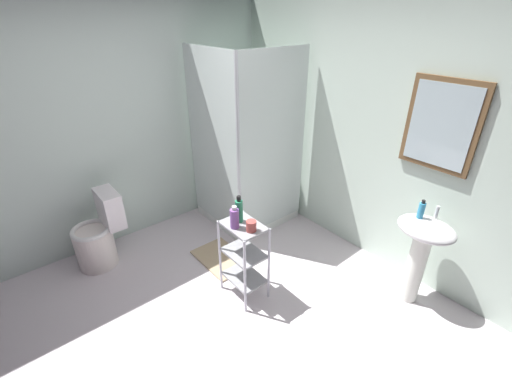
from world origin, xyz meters
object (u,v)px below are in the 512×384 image
Objects in this scene: conditioner_bottle_purple at (235,218)px; body_wash_bottle_green at (239,211)px; toilet at (99,236)px; storage_cart at (244,254)px; rinse_cup at (251,226)px; hand_soap_bottle at (421,210)px; bath_mat at (221,258)px; shower_stall at (246,186)px; pedestal_sink at (422,245)px.

conditioner_bottle_purple is 0.82× the size of body_wash_bottle_green.
conditioner_bottle_purple is at bearing 31.69° from toilet.
storage_cart is at bearing -6.67° from body_wash_bottle_green.
rinse_cup reaches higher than storage_cart.
hand_soap_bottle is 0.27× the size of bath_mat.
rinse_cup is 1.01m from bath_mat.
conditioner_bottle_purple is at bearing -149.43° from rinse_cup.
shower_stall is at bearing 138.17° from conditioner_bottle_purple.
storage_cart is 8.26× the size of rinse_cup.
rinse_cup reaches higher than bath_mat.
rinse_cup is at bearing -125.98° from hand_soap_bottle.
toilet is at bearing -148.41° from rinse_cup.
bath_mat is at bearing -146.88° from pedestal_sink.
pedestal_sink is at bearing 47.88° from storage_cart.
hand_soap_bottle is 1.50m from conditioner_bottle_purple.
conditioner_bottle_purple is 0.15m from rinse_cup.
storage_cart is at bearing -132.12° from pedestal_sink.
pedestal_sink is at bearing 9.52° from shower_stall.
rinse_cup reaches higher than pedestal_sink.
pedestal_sink is 1.07× the size of toilet.
hand_soap_bottle is at bearing 51.85° from conditioner_bottle_purple.
toilet is at bearing -146.25° from storage_cart.
hand_soap_bottle is 1.37m from rinse_cup.
storage_cart is 1.23× the size of bath_mat.
body_wash_bottle_green is (-0.05, 0.08, 0.02)m from conditioner_bottle_purple.
storage_cart is at bearing 77.81° from conditioner_bottle_purple.
pedestal_sink is (1.94, 0.33, 0.12)m from shower_stall.
hand_soap_bottle is 0.82× the size of conditioner_bottle_purple.
conditioner_bottle_purple is (1.25, 0.77, 0.51)m from toilet.
conditioner_bottle_purple is at bearing -102.19° from storage_cart.
shower_stall is at bearing 139.58° from body_wash_bottle_green.
toilet is 2.97m from hand_soap_bottle.
rinse_cup is at bearing -35.89° from shower_stall.
storage_cart is 3.77× the size of conditioner_bottle_purple.
bath_mat is at bearing -57.23° from shower_stall.
pedestal_sink is 1.42m from rinse_cup.
rinse_cup is at bearing -128.85° from pedestal_sink.
conditioner_bottle_purple is at bearing -41.83° from shower_stall.
shower_stall is at bearing 141.24° from storage_cart.
shower_stall is 1.65m from toilet.
body_wash_bottle_green reaches higher than storage_cart.
body_wash_bottle_green reaches higher than toilet.
shower_stall reaches higher than body_wash_bottle_green.
hand_soap_bottle reaches higher than bath_mat.
body_wash_bottle_green reaches higher than rinse_cup.
storage_cart is at bearing -11.09° from bath_mat.
pedestal_sink is 1.09× the size of storage_cart.
shower_stall reaches higher than toilet.
rinse_cup is at bearing -9.39° from bath_mat.
pedestal_sink reaches higher than storage_cart.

